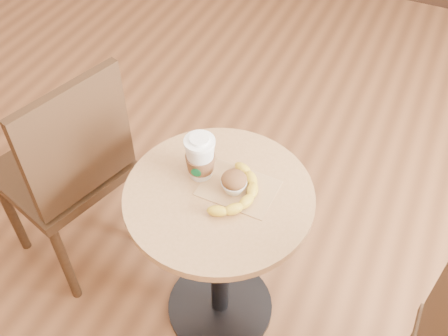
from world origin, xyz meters
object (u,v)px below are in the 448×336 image
object	(u,v)px
chair_left	(68,169)
coffee_cup	(200,159)
muffin	(234,182)
banana	(240,192)
cafe_table	(219,238)

from	to	relation	value
chair_left	coffee_cup	size ratio (longest dim) A/B	6.10
chair_left	muffin	xyz separation A→B (m)	(0.69, 0.02, 0.23)
coffee_cup	banana	world-z (taller)	coffee_cup
muffin	banana	world-z (taller)	muffin
muffin	coffee_cup	bearing A→B (deg)	171.55
cafe_table	muffin	size ratio (longest dim) A/B	8.87
muffin	chair_left	bearing A→B (deg)	-178.60
coffee_cup	muffin	bearing A→B (deg)	-18.43
coffee_cup	muffin	distance (m)	0.13
coffee_cup	banana	bearing A→B (deg)	-22.77
chair_left	muffin	size ratio (longest dim) A/B	12.04
chair_left	muffin	bearing A→B (deg)	108.24
coffee_cup	banana	size ratio (longest dim) A/B	0.63
cafe_table	chair_left	size ratio (longest dim) A/B	0.74
cafe_table	chair_left	xyz separation A→B (m)	(-0.65, 0.01, 0.06)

